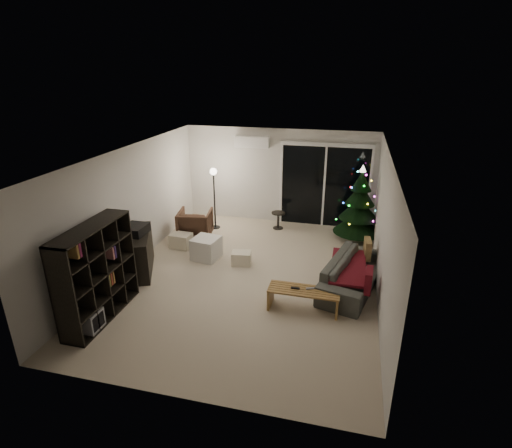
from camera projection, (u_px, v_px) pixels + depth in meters
The scene contains 18 objects.
room at pixel (284, 208), 8.92m from camera, with size 6.50×7.51×2.60m.
bookshelf at pixel (86, 272), 6.55m from camera, with size 0.42×1.65×1.65m, color black, non-canonical shape.
media_cabinet at pixel (138, 252), 8.16m from camera, with size 0.50×1.34×0.83m, color black.
stereo at pixel (135, 230), 7.97m from camera, with size 0.42×0.50×0.18m, color black.
armchair at pixel (195, 224), 9.76m from camera, with size 0.77×0.79×0.72m, color #4A2C23.
ottoman at pixel (206, 248), 8.76m from camera, with size 0.54×0.54×0.48m, color silver.
cardboard_box_a at pixel (181, 241), 9.32m from camera, with size 0.47×0.36×0.34m, color beige.
cardboard_box_b at pixel (241, 258), 8.53m from camera, with size 0.41×0.30×0.28m, color beige.
side_table at pixel (278, 220), 10.39m from camera, with size 0.35×0.35×0.44m, color black.
floor_lamp at pixel (214, 200), 10.23m from camera, with size 0.25×0.25×1.53m, color black.
sofa at pixel (353, 273), 7.58m from camera, with size 2.06×0.81×0.60m, color #535651.
sofa_throw at pixel (348, 266), 7.55m from camera, with size 0.64×1.48×0.05m, color #48090D.
cushion_a at pixel (367, 249), 8.02m from camera, with size 0.12×0.40×0.40m, color brown.
cushion_b at pixel (368, 280), 6.85m from camera, with size 0.12×0.40×0.40m, color #48090D.
coffee_table at pixel (303, 299), 6.93m from camera, with size 1.23×0.43×0.39m, color #9F6F39, non-canonical shape.
remote_a at pixel (295, 288), 6.89m from camera, with size 0.15×0.05×0.02m, color black.
remote_b at pixel (310, 288), 6.88m from camera, with size 0.14×0.04×0.02m, color slate.
christmas_tree at pixel (359, 204), 9.44m from camera, with size 1.15×1.15×1.86m, color black.
Camera 1 is at (1.85, -6.84, 3.98)m, focal length 28.00 mm.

